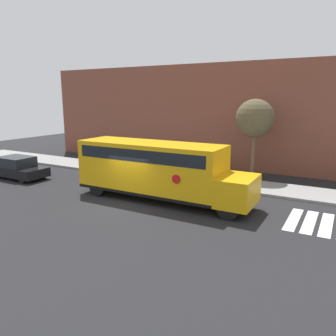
% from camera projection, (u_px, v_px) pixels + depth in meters
% --- Properties ---
extents(ground_plane, '(60.00, 60.00, 0.00)m').
position_uv_depth(ground_plane, '(127.00, 204.00, 17.47)').
color(ground_plane, black).
extents(sidewalk_strip, '(44.00, 3.00, 0.15)m').
position_uv_depth(sidewalk_strip, '(182.00, 177.00, 23.00)').
color(sidewalk_strip, gray).
rests_on(sidewalk_strip, ground).
extents(building_backdrop, '(32.00, 4.00, 8.20)m').
position_uv_depth(building_backdrop, '(217.00, 115.00, 27.70)').
color(building_backdrop, brown).
rests_on(building_backdrop, ground).
extents(crosswalk_stripes, '(3.30, 3.20, 0.01)m').
position_uv_depth(crosswalk_stripes, '(327.00, 225.00, 14.62)').
color(crosswalk_stripes, white).
rests_on(crosswalk_stripes, ground).
extents(school_bus, '(9.95, 2.57, 3.17)m').
position_uv_depth(school_bus, '(156.00, 168.00, 17.90)').
color(school_bus, '#EAA80F').
rests_on(school_bus, ground).
extents(parked_car, '(4.18, 1.88, 1.52)m').
position_uv_depth(parked_car, '(18.00, 168.00, 22.93)').
color(parked_car, black).
rests_on(parked_car, ground).
extents(tree_near_sidewalk, '(2.59, 2.59, 5.49)m').
position_uv_depth(tree_near_sidewalk, '(255.00, 119.00, 22.16)').
color(tree_near_sidewalk, brown).
rests_on(tree_near_sidewalk, ground).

